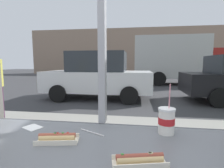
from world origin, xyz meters
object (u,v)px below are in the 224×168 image
object	(u,v)px
hotdog_tray_far	(140,160)
parked_car_white	(98,76)
soda_cup_left	(166,120)
box_truck	(180,59)
hotdog_tray_near	(57,138)

from	to	relation	value
hotdog_tray_far	parked_car_white	distance (m)	6.25
soda_cup_left	parked_car_white	distance (m)	5.95
soda_cup_left	parked_car_white	xyz separation A→B (m)	(-1.74, 5.68, -0.13)
hotdog_tray_far	box_truck	size ratio (longest dim) A/B	0.04
hotdog_tray_near	soda_cup_left	bearing A→B (deg)	18.50
soda_cup_left	box_truck	distance (m)	11.42
parked_car_white	box_truck	world-z (taller)	box_truck
hotdog_tray_far	parked_car_white	xyz separation A→B (m)	(-1.57, 6.05, -0.07)
soda_cup_left	parked_car_white	size ratio (longest dim) A/B	0.08
soda_cup_left	hotdog_tray_far	size ratio (longest dim) A/B	1.27
parked_car_white	box_truck	size ratio (longest dim) A/B	0.66
soda_cup_left	box_truck	size ratio (longest dim) A/B	0.05
soda_cup_left	parked_car_white	world-z (taller)	parked_car_white
soda_cup_left	hotdog_tray_far	xyz separation A→B (m)	(-0.17, -0.36, -0.06)
soda_cup_left	parked_car_white	bearing A→B (deg)	107.03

